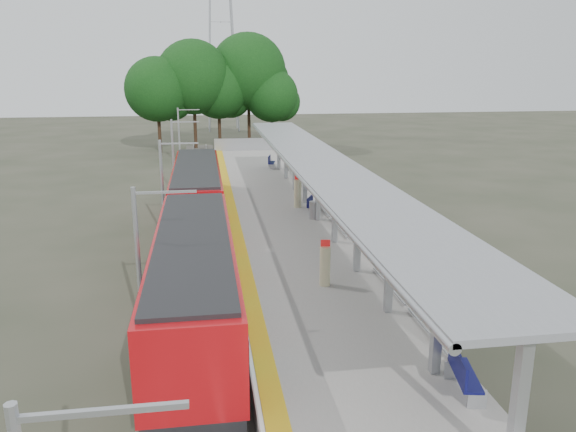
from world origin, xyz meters
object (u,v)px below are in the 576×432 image
at_px(bench_mid, 312,204).
at_px(litter_bin, 313,210).
at_px(info_pillar_near, 325,266).
at_px(info_pillar_far, 298,193).
at_px(train, 196,224).
at_px(bench_near, 462,372).
at_px(bench_far, 271,162).

xyz_separation_m(bench_mid, litter_bin, (-0.17, -1.46, 0.00)).
relative_size(info_pillar_near, info_pillar_far, 0.92).
height_order(train, litter_bin, train).
height_order(train, info_pillar_near, train).
bearing_deg(info_pillar_far, bench_near, -111.40).
xyz_separation_m(train, bench_far, (5.88, 20.19, -0.52)).
xyz_separation_m(bench_near, litter_bin, (-0.45, 17.35, -0.13)).
bearing_deg(bench_far, train, -93.38).
bearing_deg(bench_near, bench_far, 102.77).
relative_size(train, bench_mid, 19.83).
distance_m(info_pillar_far, litter_bin, 2.75).
height_order(bench_near, litter_bin, bench_near).
bearing_deg(bench_mid, info_pillar_far, 140.42).
bearing_deg(info_pillar_near, train, 137.40).
relative_size(bench_far, info_pillar_far, 0.78).
relative_size(train, info_pillar_near, 15.19).
relative_size(bench_near, bench_mid, 1.27).
height_order(bench_mid, litter_bin, litter_bin).
bearing_deg(litter_bin, train, -148.07).
bearing_deg(bench_near, litter_bin, 102.75).
bearing_deg(bench_mid, train, -115.78).
bearing_deg(bench_far, bench_near, -75.64).
bearing_deg(bench_mid, info_pillar_near, -73.80).
xyz_separation_m(train, info_pillar_near, (4.87, -5.68, -0.26)).
relative_size(train, bench_near, 15.56).
distance_m(bench_mid, bench_far, 14.81).
bearing_deg(litter_bin, info_pillar_far, 99.09).
relative_size(bench_far, litter_bin, 1.57).
bearing_deg(bench_far, litter_bin, -75.63).
distance_m(info_pillar_near, info_pillar_far, 12.35).
xyz_separation_m(bench_mid, bench_far, (-0.60, 14.80, 0.04)).
xyz_separation_m(bench_far, litter_bin, (0.43, -16.25, -0.04)).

